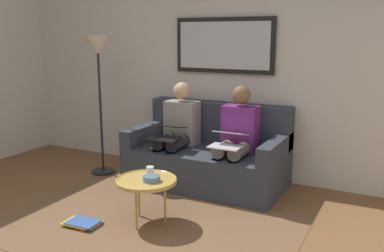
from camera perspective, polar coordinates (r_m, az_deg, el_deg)
wall_rear at (r=5.08m, az=4.71°, el=8.00°), size 6.00×0.12×2.60m
area_rug at (r=3.89m, az=-5.92°, el=-13.20°), size 2.60×1.80×0.01m
couch at (r=4.82m, az=2.28°, el=-4.14°), size 1.73×0.90×0.90m
framed_mirror at (r=4.98m, az=4.34°, el=10.80°), size 1.22×0.05×0.64m
coffee_table at (r=3.80m, az=-6.19°, el=-7.40°), size 0.55×0.55×0.42m
cup at (r=3.87m, az=-5.69°, el=-6.12°), size 0.07×0.07×0.09m
bowl at (r=3.74m, az=-5.49°, el=-7.07°), size 0.15×0.15×0.05m
person_left at (r=4.55m, az=6.08°, el=-1.36°), size 0.38×0.58×1.14m
laptop_silver at (r=4.32m, az=4.92°, el=-1.76°), size 0.32×0.36×0.15m
person_right at (r=4.85m, az=-1.90°, el=-0.44°), size 0.38×0.58×1.14m
laptop_black at (r=4.64m, az=-3.39°, el=-0.77°), size 0.34×0.35×0.15m
magazine_stack at (r=4.00m, az=-14.56°, el=-12.52°), size 0.33×0.27×0.04m
standing_lamp at (r=5.12m, az=-12.54°, el=8.58°), size 0.32×0.32×1.66m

